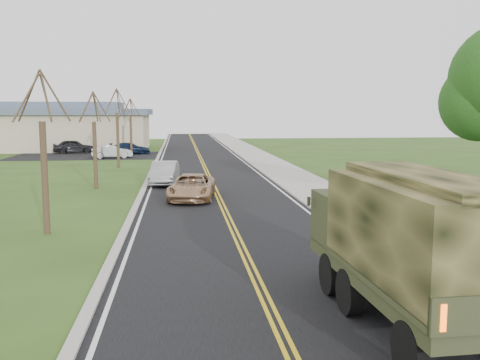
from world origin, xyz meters
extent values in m
plane|color=#2B4316|center=(0.00, 0.00, 0.00)|extent=(160.00, 160.00, 0.00)
cube|color=black|center=(0.00, 40.00, 0.01)|extent=(8.00, 120.00, 0.01)
cube|color=#9E998E|center=(4.15, 40.00, 0.06)|extent=(0.30, 120.00, 0.12)
cube|color=#9E998E|center=(5.90, 40.00, 0.05)|extent=(3.20, 120.00, 0.10)
cube|color=#9E998E|center=(-4.15, 40.00, 0.05)|extent=(0.30, 120.00, 0.10)
sphere|color=#1E4714|center=(10.20, 10.50, 4.95)|extent=(3.24, 3.24, 3.24)
cylinder|color=#38281C|center=(-7.00, 10.00, 2.10)|extent=(0.24, 0.24, 4.20)
cylinder|color=#38281C|center=(-6.52, 10.13, 5.13)|extent=(1.01, 0.33, 1.90)
cylinder|color=#38281C|center=(-6.97, 10.62, 5.05)|extent=(0.13, 1.29, 1.74)
cylinder|color=#38281C|center=(-7.46, 10.18, 5.13)|extent=(0.98, 0.43, 1.90)
cylinder|color=#38281C|center=(-7.39, 9.52, 5.05)|extent=(0.79, 1.05, 1.77)
cylinder|color=#38281C|center=(-6.73, 9.59, 5.13)|extent=(0.58, 0.90, 1.90)
cylinder|color=#38281C|center=(-7.00, 22.00, 1.98)|extent=(0.24, 0.24, 3.96)
cylinder|color=#38281C|center=(-6.55, 22.12, 4.83)|extent=(0.96, 0.32, 1.79)
cylinder|color=#38281C|center=(-6.97, 22.58, 4.76)|extent=(0.12, 1.22, 1.65)
cylinder|color=#38281C|center=(-7.43, 22.17, 4.83)|extent=(0.93, 0.41, 1.79)
cylinder|color=#38281C|center=(-7.37, 21.55, 4.76)|extent=(0.75, 0.99, 1.67)
cylinder|color=#38281C|center=(-6.75, 21.61, 4.83)|extent=(0.55, 0.85, 1.80)
cylinder|color=#38281C|center=(-7.00, 34.00, 2.22)|extent=(0.24, 0.24, 4.44)
cylinder|color=#38281C|center=(-6.50, 34.13, 5.42)|extent=(1.07, 0.35, 2.00)
cylinder|color=#38281C|center=(-6.97, 34.65, 5.34)|extent=(0.13, 1.36, 1.84)
cylinder|color=#38281C|center=(-7.49, 34.19, 5.42)|extent=(1.03, 0.46, 2.00)
cylinder|color=#38281C|center=(-7.41, 33.49, 5.34)|extent=(0.83, 1.10, 1.87)
cylinder|color=#38281C|center=(-6.72, 33.56, 5.42)|extent=(0.61, 0.95, 2.01)
cylinder|color=#38281C|center=(-7.00, 46.00, 2.04)|extent=(0.24, 0.24, 4.08)
cylinder|color=#38281C|center=(-6.54, 46.12, 4.98)|extent=(0.99, 0.33, 1.84)
cylinder|color=#38281C|center=(-6.97, 46.60, 4.91)|extent=(0.13, 1.25, 1.69)
cylinder|color=#38281C|center=(-7.45, 46.17, 4.98)|extent=(0.95, 0.42, 1.85)
cylinder|color=#38281C|center=(-7.38, 45.53, 4.91)|extent=(0.77, 1.02, 1.72)
cylinder|color=#38281C|center=(-6.74, 45.60, 4.98)|extent=(0.57, 0.88, 1.85)
cube|color=tan|center=(-16.00, 56.00, 2.10)|extent=(20.00, 12.00, 4.20)
cube|color=#475466|center=(-16.00, 56.00, 4.50)|extent=(21.00, 13.00, 0.70)
cube|color=#475466|center=(-16.00, 56.00, 5.20)|extent=(14.00, 8.00, 0.90)
cube|color=black|center=(-10.00, 46.00, 0.01)|extent=(18.00, 10.00, 0.02)
cylinder|color=black|center=(1.85, -2.06, 0.52)|extent=(0.37, 1.06, 1.05)
cylinder|color=black|center=(1.75, 0.98, 0.52)|extent=(0.37, 1.06, 1.05)
cylinder|color=black|center=(3.74, 1.05, 0.52)|extent=(0.37, 1.06, 1.05)
cylinder|color=black|center=(1.70, 2.32, 0.52)|extent=(0.37, 1.06, 1.05)
cylinder|color=black|center=(3.69, 2.38, 0.52)|extent=(0.37, 1.06, 1.05)
cube|color=#32381E|center=(2.76, 0.45, 1.00)|extent=(2.51, 6.73, 0.33)
cube|color=#32381E|center=(2.68, 2.87, 1.81)|extent=(2.34, 1.89, 1.33)
cube|color=black|center=(2.65, 3.73, 2.00)|extent=(2.09, 0.15, 0.67)
cube|color=#32381E|center=(2.79, -0.36, 1.24)|extent=(2.55, 5.12, 0.14)
cube|color=black|center=(2.79, -0.36, 2.23)|extent=(2.55, 5.12, 1.90)
cube|color=black|center=(2.79, -0.36, 3.23)|extent=(1.70, 5.09, 0.24)
cube|color=#FF590C|center=(1.88, -2.97, 1.47)|extent=(0.10, 0.04, 0.43)
imported|color=tan|center=(-1.42, 17.31, 0.66)|extent=(2.77, 4.98, 1.32)
imported|color=#ADADB2|center=(-3.00, 23.38, 0.72)|extent=(1.92, 4.47, 1.43)
imported|color=#10103B|center=(9.17, 8.67, 0.67)|extent=(4.87, 4.14, 1.34)
imported|color=black|center=(-13.54, 50.00, 0.75)|extent=(4.61, 2.37, 1.50)
imported|color=#A9A9AE|center=(-8.63, 43.02, 0.64)|extent=(4.11, 2.16, 1.29)
imported|color=#0D1B32|center=(-7.30, 47.91, 0.62)|extent=(4.37, 2.03, 1.24)
camera|label=1|loc=(-2.03, -10.28, 4.56)|focal=40.00mm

